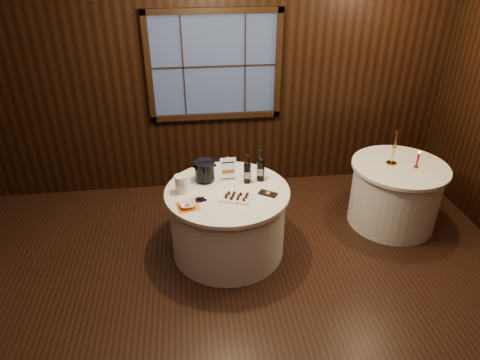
{
  "coord_description": "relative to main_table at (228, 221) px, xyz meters",
  "views": [
    {
      "loc": [
        -0.33,
        -2.72,
        3.02
      ],
      "look_at": [
        0.12,
        0.9,
        0.94
      ],
      "focal_mm": 32.0,
      "sensor_mm": 36.0,
      "label": 1
    }
  ],
  "objects": [
    {
      "name": "sign_stand",
      "position": [
        0.03,
        0.21,
        0.47
      ],
      "size": [
        0.17,
        0.08,
        0.27
      ],
      "rotation": [
        0.0,
        0.0,
        0.04
      ],
      "color": "silver",
      "rests_on": "main_table"
    },
    {
      "name": "side_table",
      "position": [
        2.0,
        0.3,
        0.0
      ],
      "size": [
        1.08,
        1.08,
        0.77
      ],
      "color": "white",
      "rests_on": "ground"
    },
    {
      "name": "main_table",
      "position": [
        0.0,
        0.0,
        0.0
      ],
      "size": [
        1.28,
        1.28,
        0.77
      ],
      "color": "white",
      "rests_on": "ground"
    },
    {
      "name": "orange_napkin",
      "position": [
        -0.4,
        -0.26,
        0.38
      ],
      "size": [
        0.25,
        0.25,
        0.0
      ],
      "primitive_type": "cube",
      "rotation": [
        0.0,
        0.0,
        0.25
      ],
      "color": "orange",
      "rests_on": "main_table"
    },
    {
      "name": "red_candle",
      "position": [
        2.14,
        0.22,
        0.46
      ],
      "size": [
        0.06,
        0.06,
        0.21
      ],
      "color": "gold",
      "rests_on": "side_table"
    },
    {
      "name": "cracker_bowl",
      "position": [
        -0.4,
        -0.26,
        0.41
      ],
      "size": [
        0.18,
        0.18,
        0.04
      ],
      "primitive_type": "imported",
      "rotation": [
        0.0,
        0.0,
        0.18
      ],
      "color": "white",
      "rests_on": "orange_napkin"
    },
    {
      "name": "chocolate_box",
      "position": [
        0.4,
        -0.13,
        0.39
      ],
      "size": [
        0.2,
        0.18,
        0.02
      ],
      "primitive_type": "cube",
      "rotation": [
        0.0,
        0.0,
        -0.58
      ],
      "color": "black",
      "rests_on": "main_table"
    },
    {
      "name": "port_bottle_right",
      "position": [
        0.37,
        0.16,
        0.53
      ],
      "size": [
        0.08,
        0.09,
        0.35
      ],
      "rotation": [
        0.0,
        0.0,
        -0.28
      ],
      "color": "black",
      "rests_on": "main_table"
    },
    {
      "name": "ground",
      "position": [
        0.0,
        -1.0,
        -0.39
      ],
      "size": [
        6.0,
        6.0,
        0.0
      ],
      "primitive_type": "plane",
      "color": "black",
      "rests_on": "ground"
    },
    {
      "name": "ice_bucket",
      "position": [
        -0.21,
        0.22,
        0.5
      ],
      "size": [
        0.22,
        0.22,
        0.22
      ],
      "color": "black",
      "rests_on": "main_table"
    },
    {
      "name": "brass_candlestick",
      "position": [
        1.9,
        0.34,
        0.53
      ],
      "size": [
        0.12,
        0.12,
        0.42
      ],
      "color": "gold",
      "rests_on": "side_table"
    },
    {
      "name": "chocolate_plate",
      "position": [
        0.07,
        -0.17,
        0.4
      ],
      "size": [
        0.36,
        0.29,
        0.04
      ],
      "rotation": [
        0.0,
        0.0,
        -0.34
      ],
      "color": "white",
      "rests_on": "main_table"
    },
    {
      "name": "back_wall",
      "position": [
        0.0,
        1.48,
        1.16
      ],
      "size": [
        6.0,
        0.1,
        3.0
      ],
      "color": "black",
      "rests_on": "ground"
    },
    {
      "name": "port_bottle_left",
      "position": [
        0.22,
        0.13,
        0.52
      ],
      "size": [
        0.08,
        0.08,
        0.32
      ],
      "rotation": [
        0.0,
        0.0,
        -0.14
      ],
      "color": "black",
      "rests_on": "main_table"
    },
    {
      "name": "glass_pitcher",
      "position": [
        -0.46,
        0.01,
        0.48
      ],
      "size": [
        0.17,
        0.13,
        0.19
      ],
      "rotation": [
        0.0,
        0.0,
        0.43
      ],
      "color": "white",
      "rests_on": "main_table"
    },
    {
      "name": "grape_bunch",
      "position": [
        -0.28,
        -0.17,
        0.4
      ],
      "size": [
        0.18,
        0.07,
        0.04
      ],
      "rotation": [
        0.0,
        0.0,
        -0.09
      ],
      "color": "black",
      "rests_on": "main_table"
    }
  ]
}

